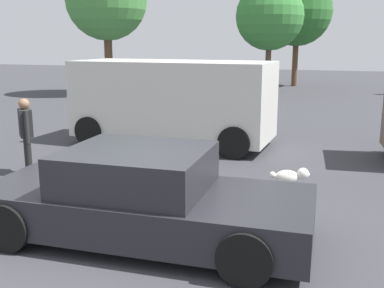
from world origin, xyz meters
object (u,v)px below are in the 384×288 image
van_white (173,100)px  pedestrian (26,130)px  sedan_foreground (142,198)px  dog (290,177)px

van_white → pedestrian: 4.01m
sedan_foreground → dog: sedan_foreground is taller
van_white → sedan_foreground: bearing=-70.9°
sedan_foreground → pedestrian: pedestrian is taller
sedan_foreground → pedestrian: bearing=146.7°
van_white → pedestrian: size_ratio=3.34×
sedan_foreground → pedestrian: size_ratio=2.94×
pedestrian → dog: bearing=-38.2°
pedestrian → sedan_foreground: bearing=-74.5°
dog → pedestrian: size_ratio=0.45×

